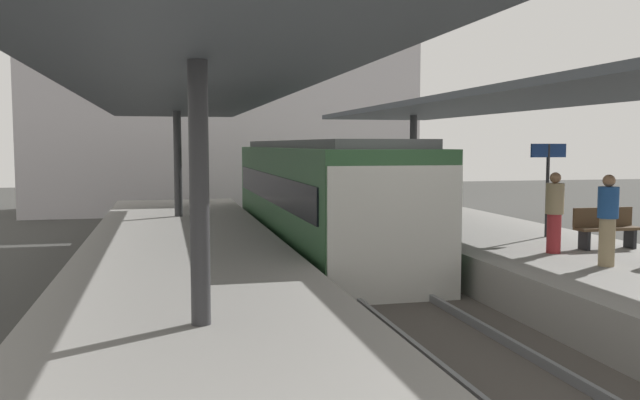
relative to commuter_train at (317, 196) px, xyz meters
The scene contains 14 objects.
ground_plane 5.65m from the commuter_train, 90.00° to the right, with size 80.00×80.00×0.00m, color #383835.
platform_left 6.70m from the commuter_train, 125.26° to the right, with size 4.40×28.00×1.00m, color gray.
platform_right 6.70m from the commuter_train, 54.74° to the right, with size 4.40×28.00×1.00m, color gray.
track_ballast 5.62m from the commuter_train, 90.00° to the right, with size 3.20×28.00×0.20m, color #4C4742.
rail_near_side 5.62m from the commuter_train, 97.63° to the right, with size 0.08×28.00×0.14m, color slate.
rail_far_side 5.62m from the commuter_train, 82.37° to the right, with size 0.08×28.00×0.14m, color slate.
commuter_train is the anchor object (origin of this frame).
canopy_left 6.04m from the commuter_train, 133.71° to the right, with size 4.18×21.00×3.36m.
canopy_right 6.02m from the commuter_train, 46.29° to the right, with size 4.18×21.00×3.30m.
platform_bench 7.86m from the commuter_train, 51.87° to the right, with size 1.40×0.41×0.86m.
platform_sign 6.38m from the commuter_train, 43.02° to the right, with size 0.90×0.08×2.21m.
passenger_near_bench 7.32m from the commuter_train, 61.91° to the right, with size 0.36×0.36×1.64m.
passenger_mid_platform 8.73m from the commuter_train, 65.99° to the right, with size 0.36×0.36×1.66m.
station_building_backdrop 15.16m from the commuter_train, 95.06° to the left, with size 18.00×6.00×11.00m, color #B7B2B7.
Camera 1 is at (-4.21, -13.04, 3.20)m, focal length 37.47 mm.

